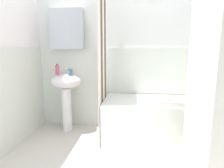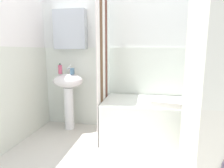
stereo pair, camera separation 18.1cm
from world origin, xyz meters
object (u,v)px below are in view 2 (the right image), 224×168
(towel_folded, at_px, (168,103))
(sink, at_px, (68,89))
(body_wash_bottle, at_px, (201,91))
(lotion_bottle, at_px, (211,93))
(bathtub, at_px, (161,121))
(soap_dispenser, at_px, (60,69))
(toothbrush_cup, at_px, (72,71))

(towel_folded, bearing_deg, sink, 166.72)
(body_wash_bottle, bearing_deg, lotion_bottle, -0.50)
(bathtub, bearing_deg, body_wash_bottle, 26.41)
(lotion_bottle, distance_m, towel_folded, 0.73)
(bathtub, xyz_separation_m, body_wash_bottle, (0.51, 0.25, 0.36))
(soap_dispenser, distance_m, lotion_bottle, 2.08)
(toothbrush_cup, bearing_deg, bathtub, -5.46)
(lotion_bottle, bearing_deg, body_wash_bottle, 179.50)
(sink, bearing_deg, body_wash_bottle, 3.36)
(soap_dispenser, relative_size, lotion_bottle, 0.86)
(towel_folded, bearing_deg, bathtub, 105.21)
(sink, height_order, lotion_bottle, sink)
(body_wash_bottle, relative_size, towel_folded, 0.61)
(toothbrush_cup, bearing_deg, body_wash_bottle, 4.40)
(sink, height_order, body_wash_bottle, sink)
(soap_dispenser, relative_size, toothbrush_cup, 1.73)
(sink, height_order, soap_dispenser, soap_dispenser)
(toothbrush_cup, height_order, lotion_bottle, toothbrush_cup)
(body_wash_bottle, bearing_deg, bathtub, -153.59)
(soap_dispenser, xyz_separation_m, lotion_bottle, (2.06, 0.12, -0.28))
(sink, bearing_deg, soap_dispenser, -172.80)
(soap_dispenser, xyz_separation_m, body_wash_bottle, (1.93, 0.12, -0.26))
(soap_dispenser, bearing_deg, lotion_bottle, 3.31)
(toothbrush_cup, relative_size, towel_folded, 0.25)
(soap_dispenser, relative_size, body_wash_bottle, 0.71)
(soap_dispenser, distance_m, bathtub, 1.56)
(sink, bearing_deg, toothbrush_cup, -17.89)
(bathtub, height_order, lotion_bottle, lotion_bottle)
(sink, bearing_deg, bathtub, -6.27)
(soap_dispenser, bearing_deg, body_wash_bottle, 3.57)
(toothbrush_cup, height_order, towel_folded, toothbrush_cup)
(toothbrush_cup, bearing_deg, sink, 162.11)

